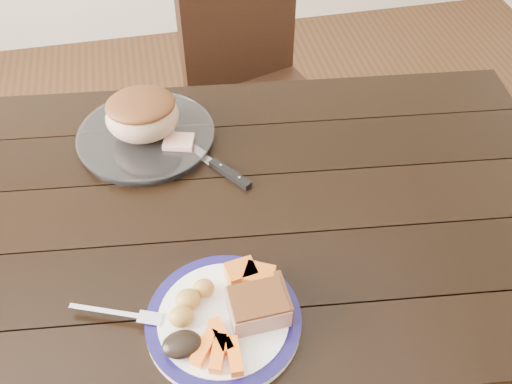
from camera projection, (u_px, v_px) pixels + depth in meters
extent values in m
plane|color=#472B16|center=(230.00, 365.00, 1.80)|extent=(4.00, 4.00, 0.00)
cube|color=black|center=(219.00, 213.00, 1.27)|extent=(1.69, 1.08, 0.04)
cube|color=black|center=(442.00, 188.00, 1.84)|extent=(0.07, 0.07, 0.71)
cube|color=black|center=(268.00, 115.00, 1.94)|extent=(0.53, 0.53, 0.04)
cube|color=black|center=(239.00, 22.00, 1.88)|extent=(0.41, 0.16, 0.46)
cube|color=black|center=(283.00, 122.00, 2.28)|extent=(0.04, 0.04, 0.43)
cube|color=black|center=(334.00, 177.00, 2.07)|extent=(0.04, 0.04, 0.43)
cube|color=black|center=(202.00, 151.00, 2.16)|extent=(0.04, 0.04, 0.43)
cube|color=black|center=(247.00, 214.00, 1.95)|extent=(0.04, 0.04, 0.43)
cylinder|color=white|center=(224.00, 321.00, 1.05)|extent=(0.29, 0.29, 0.02)
torus|color=#120E46|center=(223.00, 318.00, 1.04)|extent=(0.29, 0.29, 0.02)
cylinder|color=white|center=(146.00, 137.00, 1.40)|extent=(0.33, 0.33, 0.02)
cube|color=#AB7769|center=(258.00, 307.00, 1.03)|extent=(0.11, 0.09, 0.05)
ellipsoid|color=gold|center=(181.00, 316.00, 1.02)|extent=(0.05, 0.04, 0.04)
ellipsoid|color=gold|center=(188.00, 300.00, 1.04)|extent=(0.05, 0.04, 0.04)
ellipsoid|color=gold|center=(204.00, 288.00, 1.06)|extent=(0.04, 0.04, 0.03)
cube|color=orange|center=(221.00, 336.00, 1.00)|extent=(0.04, 0.07, 0.02)
cube|color=orange|center=(218.00, 354.00, 0.98)|extent=(0.04, 0.07, 0.02)
cube|color=orange|center=(234.00, 356.00, 0.98)|extent=(0.02, 0.07, 0.02)
cube|color=orange|center=(205.00, 348.00, 0.99)|extent=(0.06, 0.07, 0.02)
cube|color=orange|center=(259.00, 278.00, 1.08)|extent=(0.07, 0.06, 0.04)
cube|color=orange|center=(241.00, 274.00, 1.08)|extent=(0.06, 0.05, 0.04)
ellipsoid|color=black|center=(182.00, 344.00, 0.99)|extent=(0.07, 0.05, 0.03)
cube|color=silver|center=(106.00, 312.00, 1.05)|extent=(0.13, 0.06, 0.00)
cube|color=silver|center=(150.00, 319.00, 1.04)|extent=(0.05, 0.04, 0.00)
ellipsoid|color=tan|center=(143.00, 116.00, 1.35)|extent=(0.17, 0.15, 0.11)
cube|color=tan|center=(179.00, 142.00, 1.36)|extent=(0.08, 0.07, 0.02)
cube|color=silver|center=(183.00, 144.00, 1.39)|extent=(0.13, 0.18, 0.00)
cube|color=black|center=(230.00, 174.00, 1.31)|extent=(0.09, 0.11, 0.01)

